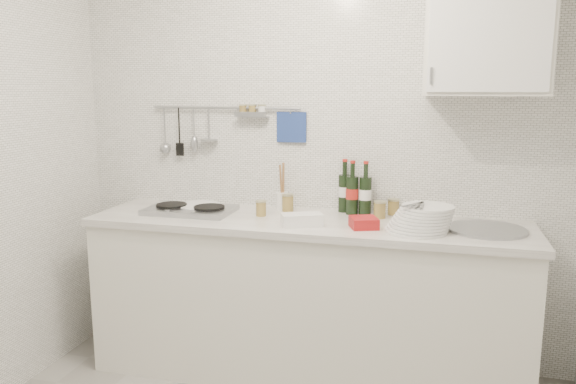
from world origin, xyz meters
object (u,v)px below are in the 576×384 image
object	(u,v)px
plate_stack_hob	(197,207)
wine_bottles	(354,187)
wall_cabinet	(487,25)
plate_stack_sink	(422,219)
utensil_crock	(282,199)

from	to	relation	value
plate_stack_hob	wine_bottles	world-z (taller)	wine_bottles
wall_cabinet	wine_bottles	distance (m)	1.11
plate_stack_hob	plate_stack_sink	distance (m)	1.32
wall_cabinet	wine_bottles	world-z (taller)	wall_cabinet
plate_stack_hob	wine_bottles	size ratio (longest dim) A/B	0.88
utensil_crock	plate_stack_sink	bearing A→B (deg)	-20.37
wall_cabinet	utensil_crock	xyz separation A→B (m)	(-1.10, 0.09, -0.96)
plate_stack_hob	utensil_crock	distance (m)	0.51
wall_cabinet	wine_bottles	size ratio (longest dim) A/B	2.26
wall_cabinet	plate_stack_hob	world-z (taller)	wall_cabinet
plate_stack_sink	utensil_crock	bearing A→B (deg)	159.63
plate_stack_hob	wine_bottles	distance (m)	0.94
wine_bottles	utensil_crock	size ratio (longest dim) A/B	1.08
plate_stack_sink	utensil_crock	world-z (taller)	utensil_crock
plate_stack_sink	utensil_crock	xyz separation A→B (m)	(-0.82, 0.31, 0.01)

